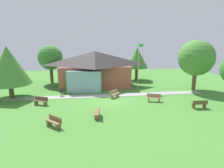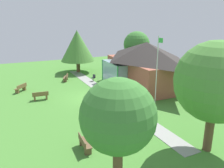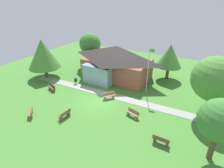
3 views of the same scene
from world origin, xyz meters
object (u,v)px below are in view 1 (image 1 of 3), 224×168
at_px(bench_mid_left, 41,101).
at_px(tree_behind_pavilion_right, 137,58).
at_px(bench_front_center, 98,113).
at_px(tree_west_hedge, 8,66).
at_px(bench_rear_near_path, 114,94).
at_px(tree_east_hedge, 196,58).
at_px(bench_mid_right, 154,98).
at_px(bench_front_left, 54,122).
at_px(flagpole, 138,64).
at_px(bench_lawn_far_right, 199,104).
at_px(tree_behind_pavilion_left, 50,58).
at_px(pavilion, 95,68).
at_px(patio_chair_west, 61,93).

bearing_deg(bench_mid_left, tree_behind_pavilion_right, -116.52).
distance_m(bench_front_center, tree_behind_pavilion_right, 16.97).
bearing_deg(bench_mid_left, tree_west_hedge, -13.40).
height_order(bench_rear_near_path, tree_east_hedge, tree_east_hedge).
xyz_separation_m(bench_mid_right, tree_behind_pavilion_right, (0.62, 11.47, 3.26)).
bearing_deg(bench_front_center, tree_behind_pavilion_right, -20.54).
relative_size(bench_front_left, bench_rear_near_path, 0.98).
bearing_deg(tree_behind_pavilion_right, flagpole, -100.75).
relative_size(bench_mid_right, bench_lawn_far_right, 1.04).
distance_m(bench_front_left, tree_west_hedge, 10.80).
height_order(bench_front_left, bench_front_center, same).
xyz_separation_m(tree_behind_pavilion_right, tree_west_hedge, (-16.51, -8.67, 0.11)).
bearing_deg(bench_front_left, tree_behind_pavilion_left, -36.35).
height_order(tree_behind_pavilion_left, tree_west_hedge, tree_west_hedge).
xyz_separation_m(flagpole, tree_west_hedge, (-15.38, -2.72, 0.38)).
xyz_separation_m(tree_east_hedge, tree_west_hedge, (-22.68, -1.47, -0.47)).
height_order(bench_mid_left, tree_west_hedge, tree_west_hedge).
xyz_separation_m(pavilion, patio_chair_west, (-4.04, -4.76, -2.19)).
distance_m(pavilion, flagpole, 6.33).
bearing_deg(pavilion, tree_behind_pavilion_left, 157.53).
bearing_deg(bench_rear_near_path, bench_mid_left, -37.38).
relative_size(bench_front_center, tree_behind_pavilion_right, 0.29).
bearing_deg(pavilion, bench_rear_near_path, -69.53).
bearing_deg(tree_behind_pavilion_left, bench_mid_right, -39.37).
xyz_separation_m(pavilion, tree_west_hedge, (-9.57, -5.09, 1.17)).
bearing_deg(bench_mid_left, tree_east_hedge, -146.08).
distance_m(bench_mid_left, tree_behind_pavilion_left, 11.17).
xyz_separation_m(bench_front_left, bench_mid_left, (-2.35, 5.38, 0.00)).
distance_m(bench_lawn_far_right, tree_behind_pavilion_left, 21.57).
xyz_separation_m(bench_front_center, tree_east_hedge, (12.98, 8.01, 3.85)).
bearing_deg(patio_chair_west, flagpole, 168.98).
xyz_separation_m(bench_lawn_far_right, tree_behind_pavilion_right, (-3.17, 13.95, 3.26)).
xyz_separation_m(bench_front_center, tree_west_hedge, (-9.70, 6.53, 3.37)).
bearing_deg(bench_mid_right, pavilion, -36.52).
bearing_deg(flagpole, pavilion, 157.78).
xyz_separation_m(bench_mid_right, tree_west_hedge, (-15.89, 2.80, 3.37)).
height_order(bench_mid_right, bench_lawn_far_right, same).
distance_m(bench_mid_left, bench_rear_near_path, 8.07).
distance_m(tree_behind_pavilion_left, tree_west_hedge, 8.37).
relative_size(bench_rear_near_path, tree_east_hedge, 0.22).
bearing_deg(tree_east_hedge, bench_mid_left, -167.37).
bearing_deg(patio_chair_west, bench_mid_right, 138.54).
height_order(flagpole, bench_rear_near_path, flagpole).
relative_size(bench_front_left, bench_front_center, 0.93).
bearing_deg(tree_west_hedge, tree_behind_pavilion_left, 69.55).
distance_m(bench_rear_near_path, tree_behind_pavilion_left, 12.88).
xyz_separation_m(bench_front_left, bench_mid_right, (9.60, 5.30, 0.00)).
bearing_deg(flagpole, tree_east_hedge, -9.67).
bearing_deg(bench_front_center, bench_mid_right, -55.32).
height_order(pavilion, flagpole, flagpole).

